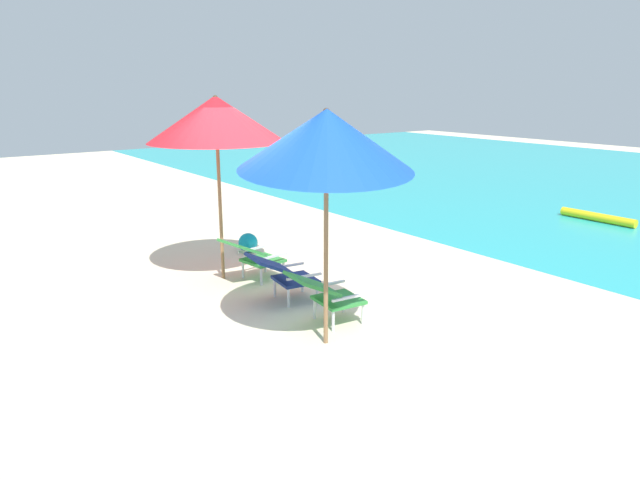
% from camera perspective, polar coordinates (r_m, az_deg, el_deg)
% --- Properties ---
extents(ground_plane, '(40.00, 40.00, 0.00)m').
position_cam_1_polar(ground_plane, '(10.41, 15.58, -1.04)').
color(ground_plane, beige).
extents(swim_buoy, '(1.60, 0.18, 0.18)m').
position_cam_1_polar(swim_buoy, '(13.51, 25.79, 2.06)').
color(swim_buoy, yellow).
rests_on(swim_buoy, ocean_band).
extents(lounge_chair_left, '(0.64, 0.93, 0.68)m').
position_cam_1_polar(lounge_chair_left, '(8.44, -6.62, -1.45)').
color(lounge_chair_left, '#338E3D').
rests_on(lounge_chair_left, ground_plane).
extents(lounge_chair_center, '(0.65, 0.94, 0.68)m').
position_cam_1_polar(lounge_chair_center, '(7.60, -3.63, -3.24)').
color(lounge_chair_center, navy).
rests_on(lounge_chair_center, ground_plane).
extents(lounge_chair_right, '(0.63, 0.93, 0.68)m').
position_cam_1_polar(lounge_chair_right, '(6.87, 0.63, -5.24)').
color(lounge_chair_right, '#338E3D').
rests_on(lounge_chair_right, ground_plane).
extents(beach_umbrella_left, '(2.51, 2.51, 2.66)m').
position_cam_1_polar(beach_umbrella_left, '(8.31, -10.25, 11.70)').
color(beach_umbrella_left, olive).
rests_on(beach_umbrella_left, ground_plane).
extents(beach_umbrella_right, '(2.49, 2.47, 2.64)m').
position_cam_1_polar(beach_umbrella_right, '(5.95, 0.63, 9.88)').
color(beach_umbrella_right, olive).
rests_on(beach_umbrella_right, ground_plane).
extents(beach_ball, '(0.34, 0.34, 0.34)m').
position_cam_1_polar(beach_ball, '(9.99, -7.14, -0.27)').
color(beach_ball, '#0A93AD').
rests_on(beach_ball, ground_plane).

